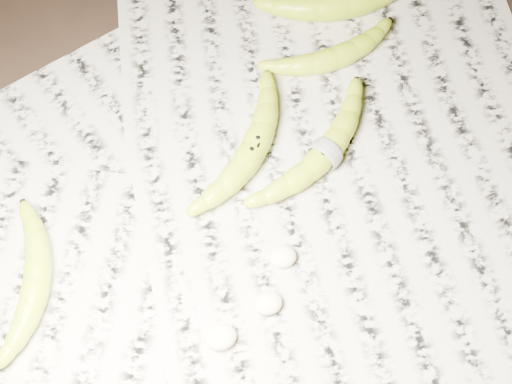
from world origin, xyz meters
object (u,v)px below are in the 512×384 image
object	(u,v)px
banana_left_b	(36,279)
banana_taped	(325,152)
banana_center	(253,148)
banana_upper_b	(345,3)
banana_upper_a	(334,56)

from	to	relation	value
banana_left_b	banana_taped	xyz separation A→B (m)	(0.36, 0.06, 0.00)
banana_center	banana_left_b	bearing A→B (deg)	149.98
banana_left_b	banana_upper_b	size ratio (longest dim) A/B	0.82
banana_upper_a	banana_left_b	bearing A→B (deg)	-161.19
banana_upper_b	banana_taped	bearing A→B (deg)	-113.72
banana_upper_a	banana_upper_b	distance (m)	0.09
banana_taped	banana_upper_b	xyz separation A→B (m)	(0.11, 0.21, 0.00)
banana_center	banana_upper_b	world-z (taller)	banana_upper_b
banana_left_b	banana_upper_a	size ratio (longest dim) A/B	1.01
banana_taped	banana_upper_b	bearing A→B (deg)	29.50
banana_left_b	banana_upper_b	xyz separation A→B (m)	(0.47, 0.27, 0.00)
banana_taped	banana_upper_a	bearing A→B (deg)	31.38
banana_center	banana_upper_b	distance (m)	0.26
banana_left_b	banana_taped	distance (m)	0.37
banana_center	banana_taped	world-z (taller)	banana_center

